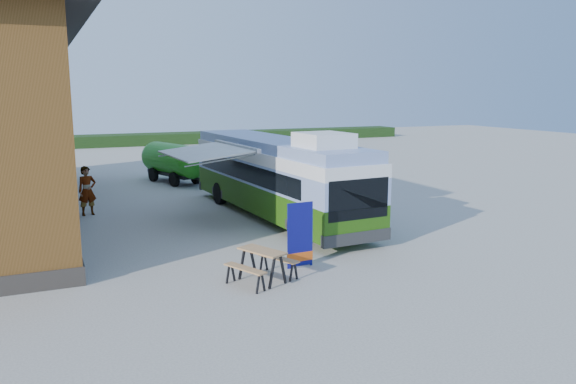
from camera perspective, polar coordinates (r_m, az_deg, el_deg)
name	(u,v)px	position (r m, az deg, el deg)	size (l,w,h in m)	color
ground	(312,256)	(17.04, 2.47, -6.48)	(100.00, 100.00, 0.00)	#BCB7AD
hedge	(213,137)	(54.96, -7.67, 5.55)	(40.00, 3.00, 1.00)	#264419
bus	(276,174)	(21.86, -1.21, 1.80)	(3.14, 11.67, 3.55)	#3A6F12
awning	(210,154)	(21.07, -7.95, 3.82)	(2.84, 4.29, 0.52)	white
banner	(300,241)	(15.76, 1.23, -4.99)	(0.81, 0.21, 1.86)	navy
picnic_table	(262,258)	(14.64, -2.65, -6.71)	(1.90, 1.81, 0.85)	tan
person_a	(87,191)	(23.67, -19.73, 0.12)	(0.72, 0.47, 1.97)	#999999
person_b	(249,172)	(28.13, -3.99, 2.03)	(0.87, 0.68, 1.79)	#999999
slurry_tanker	(174,160)	(30.87, -11.53, 3.17)	(2.81, 5.50, 2.11)	#23931A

